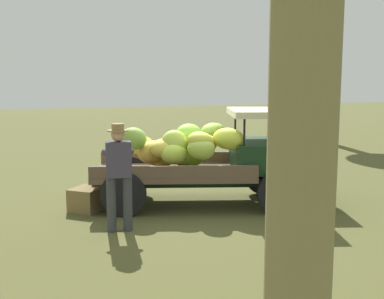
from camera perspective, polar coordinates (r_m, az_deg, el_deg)
The scene contains 4 objects.
ground_plane at distance 9.88m, azimuth 1.34°, elevation -6.18°, with size 60.00×60.00×0.00m, color brown.
truck at distance 9.65m, azimuth 2.42°, elevation -0.80°, with size 4.66×2.69×1.85m.
farmer at distance 8.07m, azimuth -8.32°, elevation -2.35°, with size 0.52×0.48×1.74m.
wooden_crate at distance 9.56m, azimuth -11.80°, elevation -5.54°, with size 0.60×0.51×0.43m, color olive.
Camera 1 is at (-3.15, -9.03, 2.50)m, focal length 46.97 mm.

